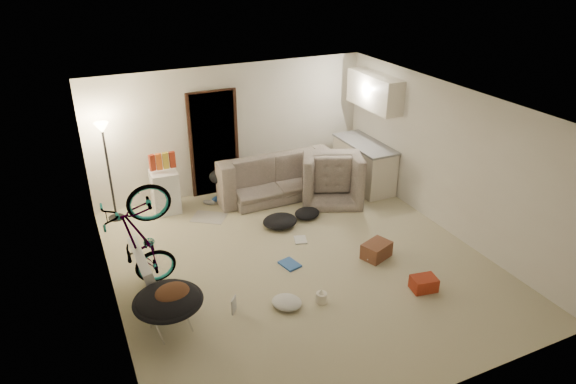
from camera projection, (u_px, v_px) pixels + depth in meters
name	position (u px, v px, depth m)	size (l,w,h in m)	color
floor	(299.00, 261.00, 8.06)	(5.50, 6.00, 0.02)	beige
ceiling	(301.00, 106.00, 6.97)	(5.50, 6.00, 0.02)	white
wall_back	(232.00, 129.00, 9.98)	(5.50, 0.02, 2.50)	white
wall_front	(434.00, 308.00, 5.06)	(5.50, 0.02, 2.50)	white
wall_left	(104.00, 229.00, 6.47)	(0.02, 6.00, 2.50)	white
wall_right	(448.00, 159.00, 8.56)	(0.02, 6.00, 2.50)	white
doorway	(214.00, 144.00, 9.89)	(0.85, 0.10, 2.04)	black
door_trim	(214.00, 144.00, 9.87)	(0.97, 0.04, 2.10)	#361E13
floor_lamp	(106.00, 151.00, 8.75)	(0.28, 0.28, 1.81)	black
kitchen_counter	(364.00, 165.00, 10.42)	(0.60, 1.50, 0.88)	white
counter_top	(365.00, 144.00, 10.22)	(0.64, 1.54, 0.04)	gray
kitchen_uppers	(374.00, 91.00, 9.81)	(0.38, 1.40, 0.65)	white
sofa	(270.00, 178.00, 10.13)	(2.26, 0.88, 0.66)	#3B433C
armchair	(330.00, 179.00, 10.00)	(1.14, 0.99, 0.74)	#3B433C
bicycle	(144.00, 262.00, 7.22)	(0.60, 1.72, 0.91)	black
book_asset	(232.00, 315.00, 6.87)	(0.17, 0.23, 0.02)	#9F2E17
mini_fridge	(165.00, 192.00, 9.41)	(0.47, 0.47, 0.80)	white
snack_box_0	(152.00, 163.00, 9.08)	(0.10, 0.07, 0.30)	#9F2E17
snack_box_1	(159.00, 162.00, 9.12)	(0.10, 0.07, 0.30)	orange
snack_box_2	(166.00, 161.00, 9.17)	(0.10, 0.07, 0.30)	gold
snack_box_3	(172.00, 160.00, 9.21)	(0.10, 0.07, 0.30)	#9F2E17
saucer_chair	(169.00, 306.00, 6.46)	(0.89, 0.89, 0.63)	silver
hoodie	(172.00, 294.00, 6.37)	(0.48, 0.40, 0.22)	#522F1C
sofa_drape	(224.00, 176.00, 9.68)	(0.56, 0.46, 0.28)	black
tv_box	(147.00, 274.00, 7.12)	(0.13, 1.07, 0.71)	silver
drink_case_a	(376.00, 250.00, 8.11)	(0.45, 0.32, 0.25)	brown
drink_case_b	(424.00, 284.00, 7.35)	(0.35, 0.26, 0.20)	#9F2E17
juicer	(322.00, 297.00, 7.09)	(0.15, 0.15, 0.22)	#EFE6CF
newspaper	(209.00, 217.00, 9.34)	(0.45, 0.59, 0.01)	#B0ABA2
book_blue	(290.00, 264.00, 7.95)	(0.24, 0.32, 0.03)	#3364B8
book_white	(300.00, 240.00, 8.61)	(0.20, 0.26, 0.02)	silver
shoe_0	(218.00, 198.00, 9.93)	(0.29, 0.12, 0.11)	#3364B8
shoe_1	(209.00, 202.00, 9.78)	(0.26, 0.11, 0.10)	slate
shoe_4	(372.00, 256.00, 8.10)	(0.29, 0.12, 0.11)	white
clothes_lump_a	(280.00, 221.00, 9.01)	(0.62, 0.53, 0.20)	black
clothes_lump_b	(307.00, 213.00, 9.33)	(0.49, 0.42, 0.15)	black
clothes_lump_c	(287.00, 302.00, 7.02)	(0.42, 0.36, 0.13)	silver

